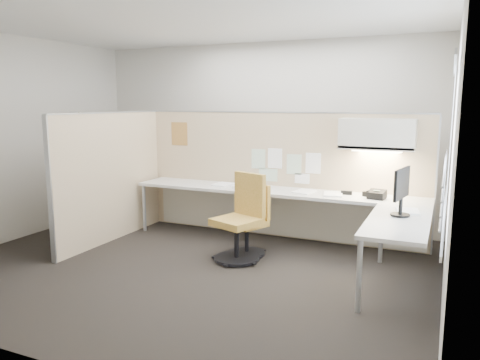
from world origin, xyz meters
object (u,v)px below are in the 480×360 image
at_px(chair_right, 241,221).
at_px(desk, 294,203).
at_px(chair_left, 250,222).
at_px(monitor, 402,189).
at_px(phone, 376,195).

bearing_deg(chair_right, desk, 76.73).
bearing_deg(chair_right, chair_left, 104.59).
height_order(chair_left, monitor, monitor).
bearing_deg(desk, monitor, -27.50).
bearing_deg(desk, phone, 5.85).
bearing_deg(monitor, chair_left, 91.76).
relative_size(desk, monitor, 8.02).
distance_m(monitor, phone, 0.92).
bearing_deg(monitor, phone, 33.77).
height_order(desk, chair_left, chair_left).
bearing_deg(desk, chair_right, -123.03).
xyz_separation_m(chair_left, chair_right, (-0.02, -0.24, 0.08)).
xyz_separation_m(chair_left, monitor, (1.80, -0.27, 0.61)).
bearing_deg(phone, chair_left, -149.79).
height_order(chair_left, chair_right, chair_right).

